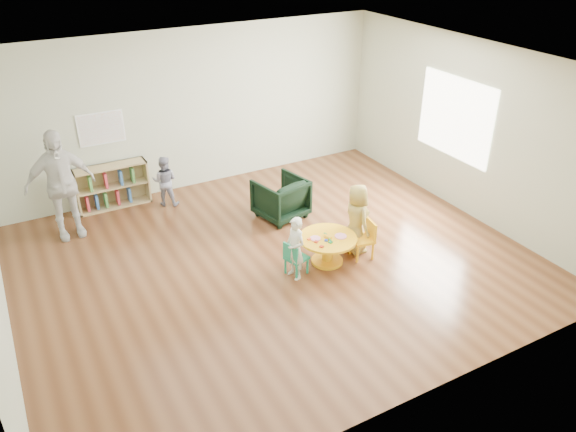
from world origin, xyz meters
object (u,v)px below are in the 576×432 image
object	(u,v)px
child_left	(295,248)
toddler	(165,181)
child_right	(357,219)
adult_caretaker	(60,185)
bookshelf	(111,186)
activity_table	(328,245)
armchair	(281,198)
kid_chair_right	(365,238)
kid_chair_left	(295,258)

from	to	relation	value
child_left	toddler	world-z (taller)	child_left
child_right	adult_caretaker	distance (m)	4.43
child_right	adult_caretaker	xyz separation A→B (m)	(-3.63, 2.50, 0.33)
bookshelf	child_right	size ratio (longest dim) A/B	1.13
activity_table	armchair	xyz separation A→B (m)	(0.06, 1.53, 0.05)
armchair	bookshelf	bearing A→B (deg)	-49.01
armchair	child_right	xyz separation A→B (m)	(0.47, -1.46, 0.19)
kid_chair_right	child_right	distance (m)	0.30
kid_chair_right	child_left	world-z (taller)	child_left
activity_table	kid_chair_right	size ratio (longest dim) A/B	1.45
activity_table	child_left	distance (m)	0.62
kid_chair_right	bookshelf	distance (m)	4.39
bookshelf	adult_caretaker	size ratio (longest dim) A/B	0.69
kid_chair_left	adult_caretaker	world-z (taller)	adult_caretaker
toddler	activity_table	bearing A→B (deg)	146.83
armchair	kid_chair_left	bearing A→B (deg)	55.81
activity_table	child_right	world-z (taller)	child_right
bookshelf	toddler	xyz separation A→B (m)	(0.81, -0.39, 0.07)
adult_caretaker	toddler	bearing A→B (deg)	6.64
child_right	kid_chair_left	bearing A→B (deg)	100.25
activity_table	toddler	world-z (taller)	toddler
child_right	adult_caretaker	world-z (taller)	adult_caretaker
adult_caretaker	child_left	bearing A→B (deg)	-49.72
child_right	toddler	distance (m)	3.42
activity_table	armchair	distance (m)	1.53
activity_table	toddler	bearing A→B (deg)	117.00
toddler	adult_caretaker	world-z (taller)	adult_caretaker
kid_chair_left	toddler	distance (m)	3.04
activity_table	bookshelf	size ratio (longest dim) A/B	0.69
kid_chair_right	armchair	size ratio (longest dim) A/B	0.76
child_left	adult_caretaker	world-z (taller)	adult_caretaker
child_right	bookshelf	bearing A→B (deg)	45.57
kid_chair_left	child_right	world-z (taller)	child_right
child_left	child_right	size ratio (longest dim) A/B	0.86
bookshelf	child_left	world-z (taller)	child_left
kid_chair_right	toddler	distance (m)	3.60
bookshelf	adult_caretaker	xyz separation A→B (m)	(-0.84, -0.67, 0.50)
bookshelf	activity_table	bearing A→B (deg)	-55.02
kid_chair_right	armchair	world-z (taller)	armchair
kid_chair_left	bookshelf	xyz separation A→B (m)	(-1.70, 3.29, 0.09)
child_left	armchair	bearing A→B (deg)	148.97
kid_chair_left	armchair	size ratio (longest dim) A/B	0.68
activity_table	adult_caretaker	bearing A→B (deg)	140.34
child_left	child_right	xyz separation A→B (m)	(1.11, 0.17, 0.08)
bookshelf	adult_caretaker	world-z (taller)	adult_caretaker
armchair	child_right	bearing A→B (deg)	95.32
kid_chair_left	toddler	size ratio (longest dim) A/B	0.58
armchair	child_left	distance (m)	1.75
bookshelf	child_left	xyz separation A→B (m)	(1.68, -3.34, 0.09)
activity_table	kid_chair_right	distance (m)	0.57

